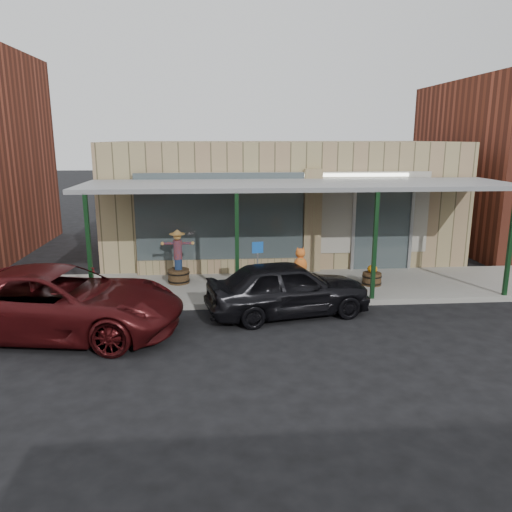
{
  "coord_description": "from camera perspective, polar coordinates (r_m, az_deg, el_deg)",
  "views": [
    {
      "loc": [
        -2.29,
        -10.29,
        4.34
      ],
      "look_at": [
        -1.28,
        2.6,
        1.26
      ],
      "focal_mm": 35.0,
      "sensor_mm": 36.0,
      "label": 1
    }
  ],
  "objects": [
    {
      "name": "block_buildings_near",
      "position": [
        19.96,
        8.1,
        11.61
      ],
      "size": [
        61.0,
        8.0,
        8.0
      ],
      "color": "brown",
      "rests_on": "ground"
    },
    {
      "name": "awning",
      "position": [
        14.1,
        4.92,
        7.93
      ],
      "size": [
        12.0,
        3.0,
        3.04
      ],
      "color": "slate",
      "rests_on": "ground"
    },
    {
      "name": "car_maroon",
      "position": [
        12.03,
        -21.6,
        -4.87
      ],
      "size": [
        5.82,
        3.32,
        1.53
      ],
      "primitive_type": "imported",
      "rotation": [
        0.0,
        0.0,
        1.42
      ],
      "color": "#410D0E",
      "rests_on": "ground"
    },
    {
      "name": "storefront",
      "position": [
        18.73,
        2.58,
        6.48
      ],
      "size": [
        12.0,
        6.25,
        4.2
      ],
      "color": "#96865C",
      "rests_on": "ground"
    },
    {
      "name": "sidewalk",
      "position": [
        14.71,
        4.67,
        -3.51
      ],
      "size": [
        40.0,
        3.2,
        0.15
      ],
      "primitive_type": "cube",
      "color": "gray",
      "rests_on": "ground"
    },
    {
      "name": "barrel_pumpkin",
      "position": [
        14.91,
        13.1,
        -2.38
      ],
      "size": [
        0.59,
        0.59,
        0.64
      ],
      "rotation": [
        0.0,
        0.0,
        -0.1
      ],
      "color": "#4E361F",
      "rests_on": "sidewalk"
    },
    {
      "name": "ground",
      "position": [
        11.4,
        7.54,
        -9.11
      ],
      "size": [
        120.0,
        120.0,
        0.0
      ],
      "primitive_type": "plane",
      "color": "black",
      "rests_on": "ground"
    },
    {
      "name": "barrel_scarecrow",
      "position": [
        14.81,
        -8.87,
        -1.03
      ],
      "size": [
        0.98,
        0.66,
        1.61
      ],
      "rotation": [
        0.0,
        0.0,
        0.07
      ],
      "color": "#4E361F",
      "rests_on": "sidewalk"
    },
    {
      "name": "parked_sedan",
      "position": [
        12.45,
        3.69,
        -3.64
      ],
      "size": [
        4.32,
        2.41,
        1.55
      ],
      "rotation": [
        0.0,
        0.0,
        1.77
      ],
      "color": "black",
      "rests_on": "ground"
    },
    {
      "name": "handicap_sign",
      "position": [
        13.44,
        0.18,
        -0.57
      ],
      "size": [
        0.3,
        0.07,
        1.47
      ],
      "rotation": [
        0.0,
        0.0,
        0.17
      ],
      "color": "gray",
      "rests_on": "sidewalk"
    }
  ]
}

